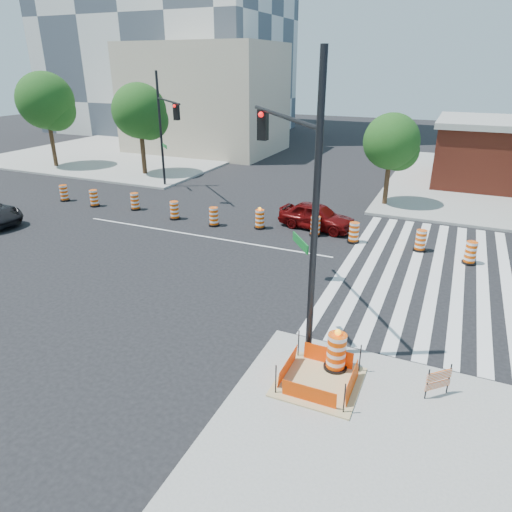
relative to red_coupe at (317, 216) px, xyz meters
The scene contains 24 objects.
ground 6.25m from the red_coupe, 145.62° to the right, with size 120.00×120.00×0.00m, color black.
sidewalk_nw 27.30m from the red_coupe, 147.92° to the left, with size 22.00×22.00×0.15m, color gray.
crosswalk_east 6.83m from the red_coupe, 31.03° to the right, with size 6.75×13.50×0.01m.
lane_centerline 6.25m from the red_coupe, 145.62° to the right, with size 14.00×0.12×0.01m, color silver.
excavation_pit 13.10m from the red_coupe, 72.77° to the right, with size 2.20×2.20×0.90m.
beige_midrise 25.57m from the red_coupe, 132.79° to the left, with size 14.00×10.00×10.00m, color #C0AC92.
red_coupe is the anchor object (origin of this frame).
signal_pole_se 11.09m from the red_coupe, 78.01° to the right, with size 4.04×5.10×8.42m.
signal_pole_nw 12.59m from the red_coupe, 163.94° to the left, with size 4.30×4.00×7.60m.
pit_drum 12.45m from the red_coupe, 70.61° to the right, with size 0.67×0.67×1.31m.
barricade 13.61m from the red_coupe, 59.88° to the right, with size 0.58×0.55×0.90m.
tree_north_a 25.91m from the red_coupe, 166.08° to the left, with size 4.50×4.50×7.66m.
tree_north_b 17.90m from the red_coupe, 157.07° to the left, with size 4.09×4.07×6.92m.
tree_north_c 7.10m from the red_coupe, 65.46° to the left, with size 3.30×3.28×5.58m.
median_drum_0 16.42m from the red_coupe, behind, with size 0.60×0.60×1.02m.
median_drum_1 13.84m from the red_coupe, behind, with size 0.60×0.60×1.02m.
median_drum_2 11.05m from the red_coupe, behind, with size 0.60×0.60×1.02m.
median_drum_3 8.00m from the red_coupe, 167.82° to the right, with size 0.60×0.60×1.02m.
median_drum_4 5.53m from the red_coupe, 160.90° to the right, with size 0.60×0.60×1.02m.
median_drum_5 3.03m from the red_coupe, 156.83° to the right, with size 0.60×0.60×1.18m.
median_drum_6 1.14m from the red_coupe, 75.90° to the right, with size 0.60×0.60×1.02m.
median_drum_7 2.61m from the red_coupe, 28.60° to the right, with size 0.60×0.60×1.02m.
median_drum_8 5.50m from the red_coupe, 11.30° to the right, with size 0.60×0.60×1.02m.
median_drum_9 7.74m from the red_coupe, 13.15° to the right, with size 0.60×0.60×1.02m.
Camera 1 is at (11.53, -18.90, 8.14)m, focal length 32.00 mm.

